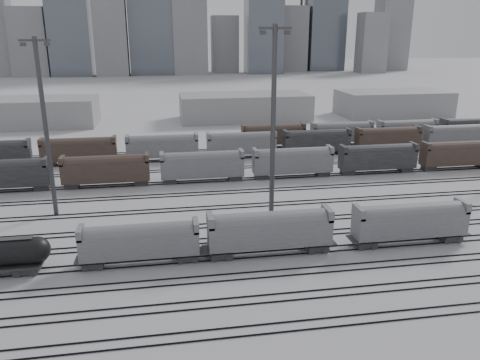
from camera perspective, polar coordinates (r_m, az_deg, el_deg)
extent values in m
plane|color=silver|center=(58.34, 7.31, -9.10)|extent=(900.00, 900.00, 0.00)
cube|color=black|center=(46.36, 12.73, -16.91)|extent=(220.00, 0.07, 0.16)
cube|color=black|center=(47.46, 12.07, -15.98)|extent=(220.00, 0.07, 0.16)
cube|color=black|center=(50.25, 10.56, -13.83)|extent=(220.00, 0.07, 0.16)
cube|color=black|center=(51.41, 10.01, -13.03)|extent=(220.00, 0.07, 0.16)
cube|color=black|center=(54.33, 8.76, -11.19)|extent=(220.00, 0.07, 0.16)
cube|color=black|center=(55.53, 8.29, -10.50)|extent=(220.00, 0.07, 0.16)
cube|color=black|center=(58.55, 7.23, -8.91)|extent=(220.00, 0.07, 0.16)
cube|color=black|center=(59.78, 6.84, -8.32)|extent=(220.00, 0.07, 0.16)
cube|color=black|center=(62.88, 5.93, -6.94)|extent=(220.00, 0.07, 0.16)
cube|color=black|center=(64.14, 5.59, -6.43)|extent=(220.00, 0.07, 0.16)
cube|color=black|center=(67.31, 4.81, -5.23)|extent=(220.00, 0.07, 0.16)
cube|color=black|center=(68.59, 4.52, -4.77)|extent=(220.00, 0.07, 0.16)
cube|color=black|center=(73.63, 3.48, -3.17)|extent=(220.00, 0.07, 0.16)
cube|color=black|center=(74.94, 3.23, -2.79)|extent=(220.00, 0.07, 0.16)
cube|color=black|center=(80.06, 2.36, -1.44)|extent=(220.00, 0.07, 0.16)
cube|color=black|center=(81.39, 2.15, -1.12)|extent=(220.00, 0.07, 0.16)
cube|color=black|center=(86.58, 1.41, 0.03)|extent=(220.00, 0.07, 0.16)
cube|color=black|center=(87.93, 1.23, 0.31)|extent=(220.00, 0.07, 0.16)
cube|color=black|center=(94.12, 0.49, 1.46)|extent=(220.00, 0.07, 0.16)
cube|color=black|center=(95.48, 0.34, 1.69)|extent=(220.00, 0.07, 0.16)
cube|color=black|center=(101.73, -0.30, 2.68)|extent=(220.00, 0.07, 0.16)
cube|color=black|center=(103.10, -0.43, 2.88)|extent=(220.00, 0.07, 0.16)
cube|color=black|center=(109.39, -0.98, 3.73)|extent=(220.00, 0.07, 0.16)
cube|color=black|center=(110.77, -1.09, 3.90)|extent=(220.00, 0.07, 0.16)
cube|color=black|center=(58.96, -24.51, -9.73)|extent=(2.69, 2.17, 0.72)
sphere|color=black|center=(57.73, -23.53, -7.80)|extent=(3.00, 3.00, 3.00)
cube|color=black|center=(57.47, -17.44, -9.69)|extent=(2.35, 1.90, 0.63)
cube|color=black|center=(56.86, -6.42, -9.25)|extent=(2.35, 1.90, 0.63)
cube|color=slate|center=(55.99, -12.09, -7.57)|extent=(13.58, 2.72, 2.90)
cylinder|color=slate|center=(55.55, -12.16, -6.55)|extent=(12.31, 2.62, 2.62)
cube|color=slate|center=(56.03, -18.91, -6.12)|extent=(0.63, 2.72, 1.27)
cube|color=slate|center=(55.27, -5.42, -5.53)|extent=(0.63, 2.72, 1.27)
cone|color=black|center=(56.75, -11.98, -9.19)|extent=(2.17, 2.17, 0.81)
cube|color=black|center=(57.13, -2.34, -8.95)|extent=(2.60, 2.10, 0.70)
cube|color=black|center=(59.65, 9.30, -7.99)|extent=(2.60, 2.10, 0.70)
cube|color=slate|center=(57.11, 3.65, -6.38)|extent=(15.03, 3.01, 3.21)
cylinder|color=slate|center=(56.64, 3.68, -5.26)|extent=(13.62, 2.90, 2.90)
cube|color=slate|center=(55.22, -3.64, -4.97)|extent=(0.70, 3.01, 1.40)
cube|color=slate|center=(58.33, 10.63, -4.00)|extent=(0.70, 3.01, 1.40)
cone|color=black|center=(57.92, 3.62, -8.15)|extent=(2.40, 2.40, 0.90)
cube|color=black|center=(61.93, 14.99, -7.41)|extent=(2.54, 2.06, 0.69)
cube|color=black|center=(67.48, 24.18, -6.30)|extent=(2.54, 2.06, 0.69)
cube|color=slate|center=(63.63, 20.00, -4.96)|extent=(14.68, 2.94, 3.13)
cylinder|color=slate|center=(63.21, 20.11, -3.97)|extent=(13.31, 2.84, 2.84)
cube|color=slate|center=(59.84, 14.28, -3.81)|extent=(0.69, 2.94, 1.37)
cube|color=slate|center=(66.65, 25.47, -2.82)|extent=(0.69, 2.94, 1.37)
cone|color=black|center=(64.34, 19.82, -6.53)|extent=(2.35, 2.35, 0.88)
cylinder|color=#3B3B3E|center=(72.28, -22.58, 5.62)|extent=(0.66, 0.66, 25.59)
cube|color=#3B3B3E|center=(71.09, -23.76, 15.33)|extent=(4.09, 0.31, 0.31)
cube|color=#3B3B3E|center=(71.47, -24.93, 14.78)|extent=(0.72, 0.51, 0.51)
cube|color=#3B3B3E|center=(70.76, -22.46, 15.06)|extent=(0.72, 0.51, 0.51)
cylinder|color=#3B3B3E|center=(65.14, 4.05, 6.44)|extent=(0.69, 0.69, 27.15)
cube|color=#3B3B3E|center=(63.98, 4.31, 17.98)|extent=(4.34, 0.33, 0.33)
cube|color=#3B3B3E|center=(63.61, 2.81, 17.52)|extent=(0.76, 0.54, 0.54)
cube|color=#3B3B3E|center=(64.38, 5.78, 17.46)|extent=(0.76, 0.54, 0.54)
cube|color=black|center=(89.26, -26.90, 0.46)|extent=(15.00, 3.00, 5.60)
cube|color=#49352E|center=(85.64, -16.02, 1.05)|extent=(15.00, 3.00, 5.60)
cube|color=slate|center=(85.30, -4.62, 1.62)|extent=(15.00, 3.00, 5.60)
cube|color=slate|center=(88.31, 6.44, 2.11)|extent=(15.00, 3.00, 5.60)
cube|color=black|center=(94.33, 16.43, 2.49)|extent=(15.00, 3.00, 5.60)
cube|color=#49352E|center=(102.84, 25.01, 2.75)|extent=(15.00, 3.00, 5.60)
cube|color=#49352E|center=(101.98, -19.03, 3.33)|extent=(15.00, 3.00, 5.60)
cube|color=slate|center=(100.52, -9.43, 3.86)|extent=(15.00, 3.00, 5.60)
cube|color=slate|center=(101.92, 0.19, 4.28)|extent=(15.00, 3.00, 5.60)
cube|color=black|center=(106.07, 9.31, 4.57)|extent=(15.00, 3.00, 5.60)
cube|color=#49352E|center=(112.65, 17.56, 4.73)|extent=(15.00, 3.00, 5.60)
cube|color=slate|center=(121.27, 24.77, 4.80)|extent=(15.00, 3.00, 5.60)
cube|color=#49352E|center=(111.37, 4.08, 5.36)|extent=(15.00, 3.00, 5.60)
cube|color=slate|center=(116.49, 12.27, 5.54)|extent=(15.00, 3.00, 5.60)
cube|color=slate|center=(123.75, 19.65, 5.61)|extent=(15.00, 3.00, 5.60)
cube|color=black|center=(132.81, 26.11, 5.59)|extent=(15.00, 3.00, 5.60)
cube|color=gray|center=(153.00, -26.47, 7.34)|extent=(50.00, 18.00, 8.00)
cube|color=gray|center=(148.75, 0.55, 8.91)|extent=(40.00, 18.00, 8.00)
cube|color=gray|center=(164.95, 18.13, 8.90)|extent=(35.00, 18.00, 8.00)
cube|color=gray|center=(339.25, -23.94, 15.12)|extent=(22.00, 17.60, 42.00)
cube|color=#565D68|center=(334.56, -19.99, 18.80)|extent=(25.00, 20.00, 80.00)
cube|color=gray|center=(331.14, -15.26, 16.46)|extent=(20.00, 16.00, 48.00)
cube|color=gray|center=(330.53, -6.26, 17.98)|extent=(22.00, 17.60, 60.00)
cube|color=gray|center=(333.08, -1.73, 16.17)|extent=(18.00, 14.40, 38.00)
cube|color=#565D68|center=(337.52, 2.70, 19.06)|extent=(24.00, 19.20, 72.00)
cube|color=gray|center=(343.50, 6.92, 16.68)|extent=(20.00, 16.00, 45.00)
cube|color=#565D68|center=(351.75, 11.22, 20.01)|extent=(26.00, 20.80, 88.00)
cube|color=gray|center=(360.69, 14.86, 15.88)|extent=(18.00, 14.40, 40.00)
cube|color=gray|center=(371.46, 18.61, 16.52)|extent=(22.00, 17.60, 52.00)
cylinder|color=#3B3B3E|center=(371.08, 7.52, 20.95)|extent=(1.80, 1.80, 100.00)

